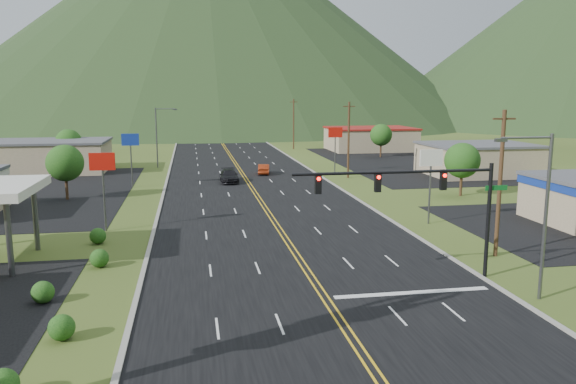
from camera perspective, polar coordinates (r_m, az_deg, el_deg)
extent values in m
cylinder|color=black|center=(35.82, 19.66, -2.78)|extent=(0.24, 0.24, 7.00)
cylinder|color=black|center=(32.74, 10.79, 2.00)|extent=(12.00, 0.18, 0.18)
cube|color=#0C591E|center=(35.65, 20.41, 0.40)|extent=(1.40, 0.06, 0.30)
cube|color=black|center=(33.99, 15.50, 1.08)|extent=(0.35, 0.28, 1.05)
sphere|color=#FF0C05|center=(33.78, 15.65, 1.62)|extent=(0.22, 0.22, 0.22)
cube|color=black|center=(32.49, 9.10, 0.92)|extent=(0.35, 0.28, 1.05)
sphere|color=#FF0C05|center=(32.27, 9.22, 1.48)|extent=(0.22, 0.22, 0.22)
cube|color=black|center=(31.54, 3.08, 0.76)|extent=(0.35, 0.28, 1.05)
sphere|color=#FF0C05|center=(31.31, 3.16, 1.34)|extent=(0.22, 0.22, 0.22)
cylinder|color=#59595E|center=(32.84, 24.70, -2.45)|extent=(0.20, 0.20, 9.00)
cylinder|color=#59595E|center=(31.45, 23.09, 5.09)|extent=(2.88, 0.12, 0.12)
cube|color=#59595E|center=(30.70, 20.81, 4.95)|extent=(0.60, 0.25, 0.18)
cylinder|color=#59595E|center=(86.73, -13.20, 5.38)|extent=(0.20, 0.20, 9.00)
cylinder|color=#59595E|center=(86.44, -12.35, 8.25)|extent=(2.88, 0.12, 0.12)
cube|color=#59595E|center=(86.39, -11.39, 8.22)|extent=(0.60, 0.25, 0.18)
cylinder|color=#59595E|center=(37.98, -26.49, -4.09)|extent=(0.36, 0.36, 5.00)
cylinder|color=#59595E|center=(43.62, -24.28, -2.22)|extent=(0.36, 0.36, 5.00)
cube|color=tan|center=(87.37, -23.76, 3.25)|extent=(18.00, 11.00, 4.20)
cube|color=#4C4C51|center=(87.17, -23.86, 4.71)|extent=(18.40, 11.40, 0.30)
cube|color=tan|center=(81.80, 18.71, 3.09)|extent=(14.00, 11.00, 4.00)
cube|color=#4C4C51|center=(81.59, 18.79, 4.59)|extent=(14.40, 11.40, 0.30)
cube|color=tan|center=(112.30, 8.36, 5.29)|extent=(16.00, 12.00, 4.20)
cube|color=maroon|center=(112.14, 8.39, 6.44)|extent=(16.40, 12.40, 0.30)
cylinder|color=#59595E|center=(47.63, -18.16, -0.86)|extent=(0.16, 0.16, 5.00)
cube|color=red|center=(47.17, -18.37, 2.96)|extent=(2.00, 0.18, 1.40)
cylinder|color=#59595E|center=(69.22, -15.61, 2.51)|extent=(0.16, 0.16, 5.00)
cube|color=navy|center=(68.90, -15.73, 5.15)|extent=(2.00, 0.18, 1.40)
cylinder|color=#59595E|center=(49.38, 14.19, -0.30)|extent=(0.16, 0.16, 5.00)
cube|color=white|center=(48.93, 14.35, 3.39)|extent=(2.00, 0.18, 1.40)
cylinder|color=#59595E|center=(79.37, 4.80, 3.75)|extent=(0.16, 0.16, 5.00)
cube|color=red|center=(79.09, 4.83, 6.06)|extent=(2.00, 0.18, 1.40)
cylinder|color=#382314|center=(63.42, -21.58, 0.61)|extent=(0.30, 0.30, 3.00)
sphere|color=#153F12|center=(63.10, -21.72, 2.76)|extent=(3.84, 3.84, 3.84)
cylinder|color=#382314|center=(90.66, -21.30, 3.24)|extent=(0.30, 0.30, 3.00)
sphere|color=#153F12|center=(90.43, -21.39, 4.75)|extent=(3.84, 3.84, 3.84)
cylinder|color=#382314|center=(64.07, 17.17, 0.95)|extent=(0.30, 0.30, 3.00)
sphere|color=#153F12|center=(63.76, 17.28, 3.08)|extent=(3.84, 3.84, 3.84)
cylinder|color=#382314|center=(100.39, 9.40, 4.38)|extent=(0.30, 0.30, 3.00)
sphere|color=#153F12|center=(100.19, 9.44, 5.74)|extent=(3.84, 3.84, 3.84)
cylinder|color=#382314|center=(40.44, 20.72, 0.73)|extent=(0.28, 0.28, 10.00)
cube|color=#382314|center=(40.02, 21.11, 6.96)|extent=(1.60, 0.12, 0.12)
cylinder|color=#382314|center=(74.47, 6.17, 5.25)|extent=(0.28, 0.28, 10.00)
cube|color=#382314|center=(74.24, 6.23, 8.64)|extent=(1.60, 0.12, 0.12)
cylinder|color=#382314|center=(113.37, 0.57, 6.91)|extent=(0.28, 0.28, 10.00)
cube|color=#382314|center=(113.22, 0.57, 9.13)|extent=(1.60, 0.12, 0.12)
cylinder|color=#382314|center=(152.84, -2.17, 7.69)|extent=(0.28, 0.28, 10.00)
cube|color=#382314|center=(152.73, -2.18, 9.34)|extent=(1.60, 0.12, 0.12)
cone|color=black|center=(238.52, -8.49, 17.44)|extent=(220.00, 220.00, 85.00)
imported|color=black|center=(70.98, -6.01, 1.60)|extent=(2.22, 5.41, 1.57)
imported|color=maroon|center=(77.93, -2.46, 2.32)|extent=(2.11, 4.37, 1.38)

